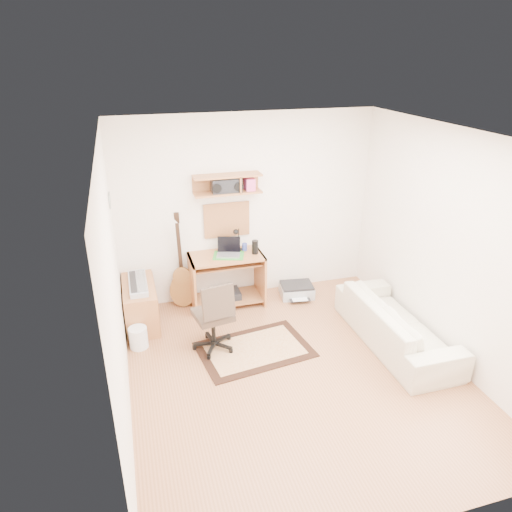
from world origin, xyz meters
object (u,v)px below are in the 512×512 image
object	(u,v)px
task_chair	(213,315)
cabinet	(140,304)
sofa	(397,317)
printer	(297,290)
desk	(227,280)

from	to	relation	value
task_chair	cabinet	xyz separation A→B (m)	(-0.80, 0.84, -0.19)
cabinet	task_chair	bearing A→B (deg)	-46.26
task_chair	sofa	world-z (taller)	task_chair
printer	sofa	bearing A→B (deg)	-55.51
desk	task_chair	size ratio (longest dim) A/B	1.07
sofa	desk	bearing A→B (deg)	49.18
cabinet	sofa	bearing A→B (deg)	-24.39
desk	sofa	xyz separation A→B (m)	(1.76, -1.52, -0.01)
printer	task_chair	bearing A→B (deg)	-138.25
task_chair	desk	bearing A→B (deg)	58.56
desk	cabinet	distance (m)	1.22
cabinet	desk	bearing A→B (deg)	8.27
printer	desk	bearing A→B (deg)	-175.20
cabinet	sofa	distance (m)	3.25
sofa	task_chair	bearing A→B (deg)	76.85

